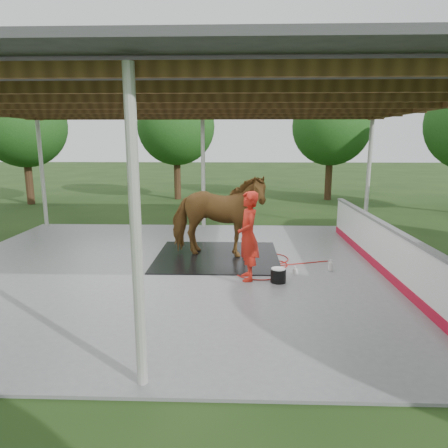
{
  "coord_description": "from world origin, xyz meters",
  "views": [
    {
      "loc": [
        1.18,
        -9.22,
        3.06
      ],
      "look_at": [
        0.88,
        -0.0,
        1.14
      ],
      "focal_mm": 32.0,
      "sensor_mm": 36.0,
      "label": 1
    }
  ],
  "objects_px": {
    "handler": "(248,236)",
    "wash_bucket": "(278,275)",
    "horse": "(217,216)",
    "dasher_board": "(381,248)"
  },
  "relations": [
    {
      "from": "horse",
      "to": "dasher_board",
      "type": "bearing_deg",
      "value": -95.69
    },
    {
      "from": "horse",
      "to": "wash_bucket",
      "type": "distance_m",
      "value": 2.55
    },
    {
      "from": "dasher_board",
      "to": "wash_bucket",
      "type": "height_order",
      "value": "dasher_board"
    },
    {
      "from": "horse",
      "to": "wash_bucket",
      "type": "xyz_separation_m",
      "value": [
        1.42,
        -1.89,
        -0.95
      ]
    },
    {
      "from": "handler",
      "to": "wash_bucket",
      "type": "distance_m",
      "value": 1.07
    },
    {
      "from": "handler",
      "to": "wash_bucket",
      "type": "relative_size",
      "value": 5.88
    },
    {
      "from": "dasher_board",
      "to": "handler",
      "type": "height_order",
      "value": "handler"
    },
    {
      "from": "horse",
      "to": "handler",
      "type": "distance_m",
      "value": 1.88
    },
    {
      "from": "handler",
      "to": "wash_bucket",
      "type": "bearing_deg",
      "value": 66.6
    },
    {
      "from": "wash_bucket",
      "to": "handler",
      "type": "bearing_deg",
      "value": 164.64
    }
  ]
}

